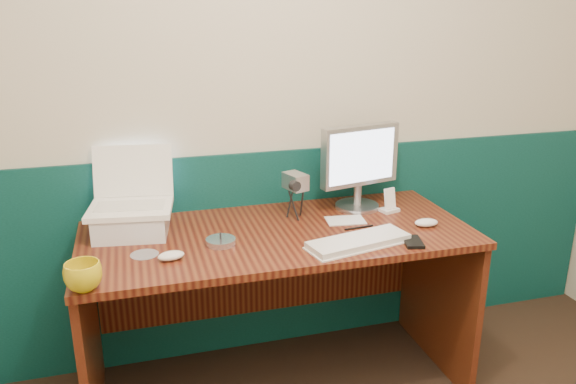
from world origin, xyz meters
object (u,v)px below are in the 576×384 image
object	(u,v)px
keyboard	(359,242)
camcorder	(295,194)
desk	(279,312)
monitor	(359,168)
laptop	(128,179)
mug	(83,276)

from	to	relation	value
keyboard	camcorder	distance (m)	0.40
desk	keyboard	bearing A→B (deg)	-39.68
keyboard	camcorder	xyz separation A→B (m)	(-0.15, 0.36, 0.10)
monitor	camcorder	bearing A→B (deg)	175.72
camcorder	keyboard	bearing A→B (deg)	-85.86
monitor	keyboard	xyz separation A→B (m)	(-0.16, -0.40, -0.18)
desk	keyboard	distance (m)	0.52
laptop	keyboard	xyz separation A→B (m)	(0.84, -0.36, -0.22)
mug	camcorder	xyz separation A→B (m)	(0.86, 0.45, 0.06)
desk	laptop	bearing A→B (deg)	166.32
monitor	mug	world-z (taller)	monitor
mug	laptop	bearing A→B (deg)	70.20
camcorder	laptop	bearing A→B (deg)	161.01
desk	monitor	bearing A→B (deg)	22.89
desk	mug	bearing A→B (deg)	-157.29
mug	monitor	bearing A→B (deg)	22.78
laptop	camcorder	xyz separation A→B (m)	(0.69, -0.00, -0.12)
desk	keyboard	xyz separation A→B (m)	(0.27, -0.22, 0.39)
camcorder	mug	bearing A→B (deg)	-171.11
desk	camcorder	size ratio (longest dim) A/B	7.26
monitor	laptop	bearing A→B (deg)	170.15
laptop	mug	bearing A→B (deg)	-101.37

